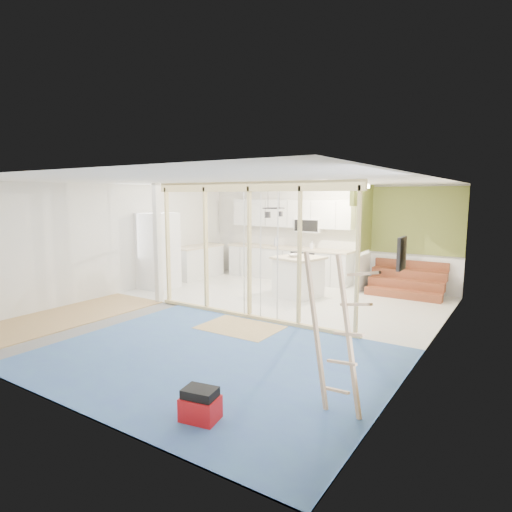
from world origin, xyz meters
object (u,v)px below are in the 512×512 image
Objects in this scene: fridge at (158,251)px; island at (298,277)px; toolbox at (200,406)px; ladder at (336,333)px.

island is (3.39, 1.08, -0.48)m from fridge.
ladder is at bearing 31.57° from toolbox.
ladder is (2.77, -4.49, 0.41)m from island.
fridge reaches higher than toolbox.
ladder reaches higher than toolbox.
island is 5.72m from toolbox.
ladder is at bearing -31.02° from fridge.
island is 5.29m from ladder.
island reaches higher than toolbox.
ladder is (1.08, 0.97, 0.70)m from toolbox.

